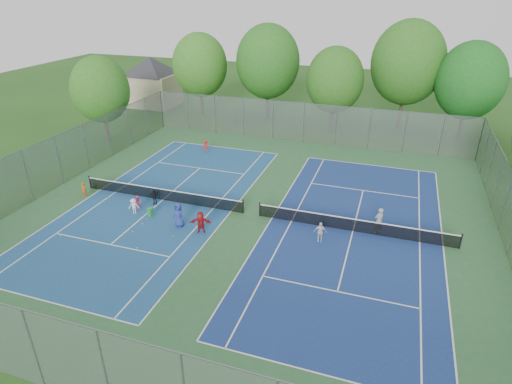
% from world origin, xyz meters
% --- Properties ---
extents(ground, '(120.00, 120.00, 0.00)m').
position_xyz_m(ground, '(0.00, 0.00, 0.00)').
color(ground, '#214C17').
rests_on(ground, ground).
extents(court_pad, '(32.00, 32.00, 0.01)m').
position_xyz_m(court_pad, '(0.00, 0.00, 0.01)').
color(court_pad, '#2C5D33').
rests_on(court_pad, ground).
extents(court_left, '(10.97, 23.77, 0.01)m').
position_xyz_m(court_left, '(-7.00, 0.00, 0.02)').
color(court_left, navy).
rests_on(court_left, court_pad).
extents(court_right, '(10.97, 23.77, 0.01)m').
position_xyz_m(court_right, '(7.00, 0.00, 0.02)').
color(court_right, navy).
rests_on(court_right, court_pad).
extents(net_left, '(12.87, 0.10, 0.91)m').
position_xyz_m(net_left, '(-7.00, 0.00, 0.46)').
color(net_left, black).
rests_on(net_left, ground).
extents(net_right, '(12.87, 0.10, 0.91)m').
position_xyz_m(net_right, '(7.00, 0.00, 0.46)').
color(net_right, black).
rests_on(net_right, ground).
extents(fence_north, '(32.00, 0.10, 4.00)m').
position_xyz_m(fence_north, '(0.00, 16.00, 2.00)').
color(fence_north, gray).
rests_on(fence_north, ground).
extents(fence_south, '(32.00, 0.10, 4.00)m').
position_xyz_m(fence_south, '(0.00, -16.00, 2.00)').
color(fence_south, gray).
rests_on(fence_south, ground).
extents(fence_west, '(0.10, 32.00, 4.00)m').
position_xyz_m(fence_west, '(-16.00, 0.00, 2.00)').
color(fence_west, gray).
rests_on(fence_west, ground).
extents(house, '(11.03, 11.03, 7.30)m').
position_xyz_m(house, '(-22.00, 24.00, 4.21)').
color(house, '#B7A88C').
rests_on(house, ground).
extents(tree_nw, '(6.40, 6.40, 9.58)m').
position_xyz_m(tree_nw, '(-14.00, 22.00, 5.89)').
color(tree_nw, '#443326').
rests_on(tree_nw, ground).
extents(tree_nl, '(7.20, 7.20, 10.69)m').
position_xyz_m(tree_nl, '(-6.00, 23.00, 6.54)').
color(tree_nl, '#443326').
rests_on(tree_nl, ground).
extents(tree_nc, '(6.00, 6.00, 8.85)m').
position_xyz_m(tree_nc, '(2.00, 21.00, 5.39)').
color(tree_nc, '#443326').
rests_on(tree_nc, ground).
extents(tree_nr, '(7.60, 7.60, 11.42)m').
position_xyz_m(tree_nr, '(9.00, 24.00, 7.04)').
color(tree_nr, '#443326').
rests_on(tree_nr, ground).
extents(tree_ne, '(6.60, 6.60, 9.77)m').
position_xyz_m(tree_ne, '(15.00, 22.00, 5.97)').
color(tree_ne, '#443326').
rests_on(tree_ne, ground).
extents(tree_side_w, '(5.60, 5.60, 8.47)m').
position_xyz_m(tree_side_w, '(-19.00, 10.00, 5.24)').
color(tree_side_w, '#443326').
rests_on(tree_side_w, ground).
extents(ball_crate, '(0.41, 0.41, 0.27)m').
position_xyz_m(ball_crate, '(-8.06, 0.86, 0.14)').
color(ball_crate, '#184EB6').
rests_on(ball_crate, ground).
extents(ball_hopper, '(0.38, 0.38, 0.63)m').
position_xyz_m(ball_hopper, '(-6.56, -2.42, 0.31)').
color(ball_hopper, green).
rests_on(ball_hopper, ground).
extents(student_a, '(0.51, 0.41, 1.21)m').
position_xyz_m(student_a, '(-12.82, -1.44, 0.60)').
color(student_a, '#CF5613').
rests_on(student_a, ground).
extents(student_b, '(0.56, 0.46, 1.08)m').
position_xyz_m(student_b, '(-7.88, -1.85, 0.54)').
color(student_b, pink).
rests_on(student_b, ground).
extents(student_c, '(0.85, 0.70, 1.14)m').
position_xyz_m(student_c, '(-7.84, -2.43, 0.57)').
color(student_c, white).
rests_on(student_c, ground).
extents(student_d, '(0.73, 0.42, 1.17)m').
position_xyz_m(student_d, '(-7.22, -0.74, 0.59)').
color(student_d, black).
rests_on(student_d, ground).
extents(student_e, '(0.97, 0.78, 1.72)m').
position_xyz_m(student_e, '(-4.01, -3.00, 0.86)').
color(student_e, navy).
rests_on(student_e, ground).
extents(student_f, '(1.46, 0.81, 1.50)m').
position_xyz_m(student_f, '(-2.31, -3.26, 0.75)').
color(student_f, '#A7171B').
rests_on(student_f, ground).
extents(child_far_baseline, '(0.87, 0.68, 1.19)m').
position_xyz_m(child_far_baseline, '(-8.18, 10.30, 0.59)').
color(child_far_baseline, red).
rests_on(child_far_baseline, ground).
extents(instructor, '(0.78, 0.75, 1.79)m').
position_xyz_m(instructor, '(8.51, 0.35, 0.90)').
color(instructor, gray).
rests_on(instructor, ground).
extents(teen_court_b, '(0.84, 0.48, 1.34)m').
position_xyz_m(teen_court_b, '(5.15, -1.84, 0.67)').
color(teen_court_b, silver).
rests_on(teen_court_b, ground).
extents(tennis_ball_0, '(0.07, 0.07, 0.07)m').
position_xyz_m(tennis_ball_0, '(-6.91, -4.63, 0.03)').
color(tennis_ball_0, gold).
rests_on(tennis_ball_0, ground).
extents(tennis_ball_1, '(0.07, 0.07, 0.07)m').
position_xyz_m(tennis_ball_1, '(-6.53, -4.70, 0.03)').
color(tennis_ball_1, '#E7F338').
rests_on(tennis_ball_1, ground).
extents(tennis_ball_2, '(0.07, 0.07, 0.07)m').
position_xyz_m(tennis_ball_2, '(-6.92, -3.78, 0.03)').
color(tennis_ball_2, '#CBDA32').
rests_on(tennis_ball_2, ground).
extents(tennis_ball_3, '(0.07, 0.07, 0.07)m').
position_xyz_m(tennis_ball_3, '(-11.01, -4.46, 0.03)').
color(tennis_ball_3, '#C6F238').
rests_on(tennis_ball_3, ground).
extents(tennis_ball_4, '(0.07, 0.07, 0.07)m').
position_xyz_m(tennis_ball_4, '(-6.47, -3.59, 0.03)').
color(tennis_ball_4, '#BEE835').
rests_on(tennis_ball_4, ground).
extents(tennis_ball_5, '(0.07, 0.07, 0.07)m').
position_xyz_m(tennis_ball_5, '(-3.75, -4.32, 0.03)').
color(tennis_ball_5, '#ADD531').
rests_on(tennis_ball_5, ground).
extents(tennis_ball_6, '(0.07, 0.07, 0.07)m').
position_xyz_m(tennis_ball_6, '(-10.60, -6.61, 0.03)').
color(tennis_ball_6, '#B9CA2F').
rests_on(tennis_ball_6, ground).
extents(tennis_ball_7, '(0.07, 0.07, 0.07)m').
position_xyz_m(tennis_ball_7, '(-6.54, -2.95, 0.03)').
color(tennis_ball_7, '#AFD631').
rests_on(tennis_ball_7, ground).
extents(tennis_ball_8, '(0.07, 0.07, 0.07)m').
position_xyz_m(tennis_ball_8, '(-11.05, -1.34, 0.03)').
color(tennis_ball_8, '#BCDF33').
rests_on(tennis_ball_8, ground).
extents(tennis_ball_9, '(0.07, 0.07, 0.07)m').
position_xyz_m(tennis_ball_9, '(-5.22, -6.21, 0.03)').
color(tennis_ball_9, '#D3F438').
rests_on(tennis_ball_9, ground).
extents(tennis_ball_10, '(0.07, 0.07, 0.07)m').
position_xyz_m(tennis_ball_10, '(-9.29, -4.10, 0.03)').
color(tennis_ball_10, '#D0DD33').
rests_on(tennis_ball_10, ground).
extents(tennis_ball_11, '(0.07, 0.07, 0.07)m').
position_xyz_m(tennis_ball_11, '(-2.62, -1.70, 0.03)').
color(tennis_ball_11, '#B1C92E').
rests_on(tennis_ball_11, ground).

